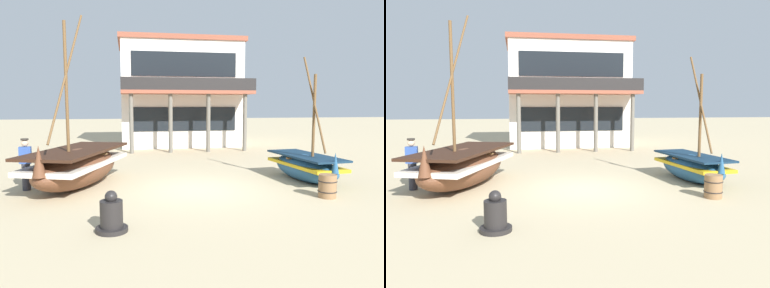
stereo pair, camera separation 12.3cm
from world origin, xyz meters
TOP-DOWN VIEW (x-y plane):
  - ground_plane at (0.00, 0.00)m, footprint 120.00×120.00m
  - fishing_boat_near_left at (4.16, 0.75)m, footprint 1.65×3.58m
  - fishing_boat_centre_large at (-3.90, 1.27)m, footprint 3.36×5.21m
  - fisherman_by_hull at (-5.47, 0.95)m, footprint 0.38×0.26m
  - capstan_winch at (-2.59, -3.51)m, footprint 0.71×0.71m
  - wooden_barrel at (3.64, -1.64)m, footprint 0.56×0.56m
  - harbor_building_main at (1.36, 14.04)m, footprint 8.09×8.05m

SIDE VIEW (x-z plane):
  - ground_plane at x=0.00m, z-range 0.00..0.00m
  - wooden_barrel at x=3.64m, z-range 0.00..0.70m
  - capstan_winch at x=-2.59m, z-range -0.11..0.81m
  - fishing_boat_near_left at x=4.16m, z-range -1.70..2.78m
  - fishing_boat_centre_large at x=-3.90m, z-range -2.20..3.61m
  - fisherman_by_hull at x=-5.47m, z-range -0.01..1.68m
  - harbor_building_main at x=1.36m, z-range 0.01..7.07m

